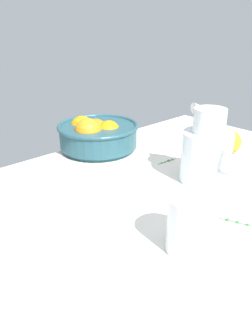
{
  "coord_description": "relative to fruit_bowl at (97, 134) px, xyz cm",
  "views": [
    {
      "loc": [
        -44.7,
        -45.23,
        38.05
      ],
      "look_at": [
        -0.3,
        3.08,
        8.36
      ],
      "focal_mm": 35.06,
      "sensor_mm": 36.0,
      "label": 1
    }
  ],
  "objects": [
    {
      "name": "ground_plane",
      "position": [
        -15.44,
        -33.69,
        -6.52
      ],
      "size": [
        138.52,
        81.13,
        3.0
      ],
      "primitive_type": "cube",
      "color": "silver"
    },
    {
      "name": "juice_glass",
      "position": [
        -18.94,
        -51.11,
        -0.47
      ],
      "size": [
        8.78,
        8.78,
        10.56
      ],
      "color": "white",
      "rests_on": "ground_plane"
    },
    {
      "name": "juice_pitcher",
      "position": [
        6.42,
        -36.31,
        1.77
      ],
      "size": [
        12.56,
        16.59,
        19.43
      ],
      "color": "white",
      "rests_on": "ground_plane"
    },
    {
      "name": "herb_sprig_1",
      "position": [
        -4.97,
        -52.45,
        -4.76
      ],
      "size": [
        3.18,
        7.67,
        0.97
      ],
      "color": "#3E733E",
      "rests_on": "ground_plane"
    },
    {
      "name": "loose_orange_2",
      "position": [
        27.91,
        -30.26,
        -1.37
      ],
      "size": [
        7.3,
        7.3,
        7.3
      ],
      "primitive_type": "sphere",
      "color": "orange",
      "rests_on": "ground_plane"
    },
    {
      "name": "herb_sprig_0",
      "position": [
        9.04,
        -21.85,
        -4.76
      ],
      "size": [
        7.01,
        1.2,
        0.97
      ],
      "color": "#477741",
      "rests_on": "ground_plane"
    },
    {
      "name": "fruit_bowl",
      "position": [
        0.0,
        0.0,
        0.0
      ],
      "size": [
        25.54,
        25.54,
        11.21
      ],
      "color": "#234C56",
      "rests_on": "ground_plane"
    }
  ]
}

